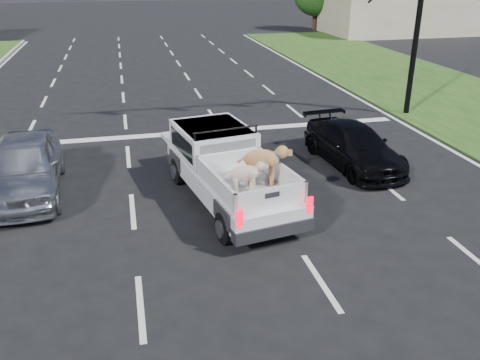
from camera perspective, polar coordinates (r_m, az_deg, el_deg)
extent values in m
plane|color=black|center=(9.86, -0.66, -12.71)|extent=(160.00, 160.00, 0.00)
cube|color=silver|center=(15.37, -25.35, -1.19)|extent=(0.12, 60.00, 0.01)
cube|color=silver|center=(14.96, -12.24, -0.02)|extent=(0.12, 60.00, 0.01)
cube|color=silver|center=(15.35, 0.89, 1.14)|extent=(0.12, 60.00, 0.01)
cube|color=silver|center=(16.49, 12.79, 2.15)|extent=(0.12, 60.00, 0.01)
cube|color=silver|center=(18.27, 22.93, 2.94)|extent=(0.15, 60.00, 0.01)
cube|color=silver|center=(18.78, -7.27, 5.17)|extent=(17.00, 0.45, 0.01)
cylinder|color=black|center=(21.62, 19.31, 15.98)|extent=(0.22, 0.22, 7.00)
cube|color=beige|center=(48.20, 17.27, 17.58)|extent=(12.00, 7.00, 3.60)
cylinder|color=#332114|center=(49.31, 8.44, 17.59)|extent=(0.44, 0.44, 2.16)
cylinder|color=#332114|center=(52.72, 16.96, 17.23)|extent=(0.44, 0.44, 2.16)
cylinder|color=#332114|center=(55.89, 22.57, 16.80)|extent=(0.44, 0.44, 2.16)
cylinder|color=black|center=(11.30, -1.56, -5.39)|extent=(0.40, 0.78, 0.74)
cylinder|color=black|center=(11.95, 6.04, -3.83)|extent=(0.40, 0.78, 0.74)
cylinder|color=black|center=(14.40, -6.87, 1.00)|extent=(0.40, 0.78, 0.74)
cylinder|color=black|center=(14.91, -0.62, 1.98)|extent=(0.40, 0.78, 0.74)
cube|color=silver|center=(13.01, -1.11, -0.02)|extent=(2.73, 5.41, 0.51)
cube|color=silver|center=(13.83, -3.04, 4.38)|extent=(2.16, 2.52, 0.84)
cube|color=black|center=(12.85, -1.33, 3.04)|extent=(1.49, 0.29, 0.60)
cylinder|color=black|center=(12.77, -1.57, 5.69)|extent=(1.74, 0.35, 0.05)
cube|color=black|center=(11.96, 0.94, -1.04)|extent=(2.14, 2.75, 0.06)
cube|color=silver|center=(11.56, -2.81, -0.42)|extent=(0.51, 2.46, 0.51)
cube|color=silver|center=(12.18, 4.52, 0.81)|extent=(0.51, 2.46, 0.51)
cube|color=silver|center=(10.85, 3.53, -2.09)|extent=(1.72, 0.38, 0.51)
cube|color=red|center=(10.47, -0.08, -4.40)|extent=(0.16, 0.08, 0.39)
cube|color=red|center=(11.15, 7.80, -2.81)|extent=(0.16, 0.08, 0.39)
cube|color=black|center=(11.05, 3.76, -5.56)|extent=(1.89, 0.61, 0.29)
imported|color=#B7B9BF|center=(14.70, -23.07, 1.43)|extent=(2.07, 4.67, 1.56)
imported|color=black|center=(15.94, 12.59, 3.79)|extent=(2.15, 4.43, 1.24)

